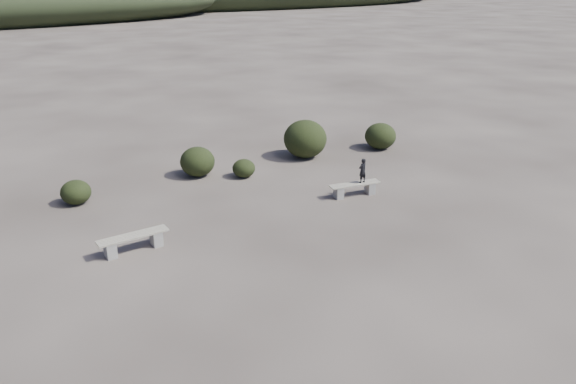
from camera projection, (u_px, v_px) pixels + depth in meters
ground at (346, 275)px, 14.71m from camera, size 1200.00×1200.00×0.00m
bench_left at (134, 241)px, 15.88m from camera, size 2.04×0.63×0.50m
bench_right at (355, 188)px, 19.76m from camera, size 1.89×0.58×0.47m
seated_person at (363, 171)px, 19.62m from camera, size 0.36×0.27×0.88m
shrub_a at (76, 192)px, 19.06m from camera, size 1.02×1.02×0.83m
shrub_b at (197, 162)px, 21.58m from camera, size 1.33×1.33×1.14m
shrub_c at (244, 168)px, 21.52m from camera, size 0.88×0.88×0.70m
shrub_d at (305, 139)px, 23.65m from camera, size 1.83×1.83×1.60m
shrub_e at (380, 136)px, 24.86m from camera, size 1.38×1.38×1.15m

